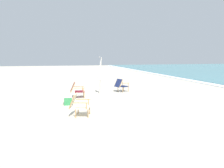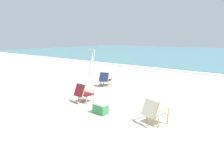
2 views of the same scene
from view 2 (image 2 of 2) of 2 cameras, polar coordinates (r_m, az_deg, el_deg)
ground_plane at (r=8.56m, az=0.55°, el=-4.75°), size 80.00×80.00×0.00m
surf_band at (r=16.83m, az=20.87°, el=3.37°), size 80.00×1.10×0.06m
beach_chair_mid_center at (r=6.27m, az=11.97°, el=-7.67°), size 0.73×0.82×0.81m
beach_chair_back_right at (r=8.28m, az=-8.22°, el=-2.42°), size 0.61×0.74×0.80m
beach_chair_back_left at (r=10.98m, az=-2.00°, el=1.53°), size 0.82×0.91×0.79m
umbrella_furled_white at (r=9.64m, az=-5.77°, el=5.66°), size 0.40×0.32×2.12m
cooler_box at (r=7.10m, az=-3.27°, el=-6.88°), size 0.49×0.35×0.40m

